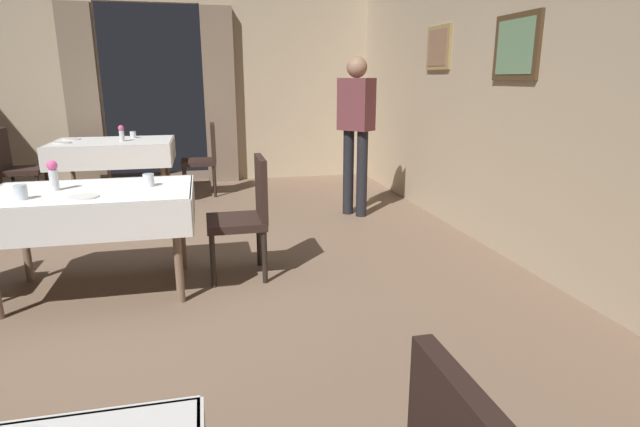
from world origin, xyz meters
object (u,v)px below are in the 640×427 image
(glass_far_b, at_px, (133,135))
(dining_table_far, at_px, (113,148))
(chair_mid_right, at_px, (246,211))
(plate_far_c, at_px, (72,139))
(flower_vase_mid, at_px, (53,174))
(chair_far_right, at_px, (205,156))
(flower_vase_far, at_px, (121,133))
(plate_far_d, at_px, (63,143))
(glass_mid_b, at_px, (149,180))
(person_waiter_by_doorway, at_px, (356,123))
(plate_mid_d, at_px, (82,197))
(dining_table_mid, at_px, (92,204))
(chair_far_left, at_px, (15,164))
(glass_mid_c, at_px, (21,192))

(glass_far_b, bearing_deg, dining_table_far, -130.51)
(chair_mid_right, xyz_separation_m, plate_far_c, (-1.89, 3.14, 0.24))
(dining_table_far, bearing_deg, flower_vase_mid, -88.57)
(chair_far_right, xyz_separation_m, flower_vase_far, (-0.98, -0.15, 0.34))
(chair_far_right, height_order, flower_vase_mid, flower_vase_mid)
(plate_far_d, bearing_deg, flower_vase_mid, -77.77)
(flower_vase_far, height_order, glass_far_b, flower_vase_far)
(glass_mid_b, height_order, person_waiter_by_doorway, person_waiter_by_doorway)
(chair_mid_right, xyz_separation_m, flower_vase_mid, (-1.31, -0.03, 0.35))
(plate_mid_d, bearing_deg, chair_far_right, 76.45)
(flower_vase_mid, distance_m, flower_vase_far, 2.87)
(dining_table_mid, relative_size, flower_vase_far, 7.07)
(dining_table_far, distance_m, plate_far_c, 0.57)
(plate_far_d, bearing_deg, dining_table_far, 12.92)
(chair_far_right, height_order, flower_vase_far, flower_vase_far)
(chair_far_left, relative_size, flower_vase_mid, 4.45)
(plate_far_c, bearing_deg, person_waiter_by_doorway, -26.13)
(glass_mid_b, bearing_deg, flower_vase_mid, -179.82)
(chair_far_right, relative_size, person_waiter_by_doorway, 0.54)
(glass_mid_c, relative_size, glass_far_b, 1.11)
(dining_table_far, xyz_separation_m, plate_far_d, (-0.54, -0.12, 0.10))
(flower_vase_mid, distance_m, person_waiter_by_doorway, 3.08)
(dining_table_mid, relative_size, glass_mid_c, 14.28)
(plate_far_c, distance_m, plate_far_d, 0.35)
(dining_table_far, distance_m, glass_far_b, 0.35)
(dining_table_far, relative_size, flower_vase_mid, 6.82)
(chair_far_left, relative_size, flower_vase_far, 4.79)
(glass_mid_c, bearing_deg, plate_far_c, 97.54)
(flower_vase_mid, bearing_deg, chair_far_left, 112.37)
(flower_vase_mid, bearing_deg, dining_table_mid, -11.65)
(chair_mid_right, height_order, glass_far_b, chair_mid_right)
(flower_vase_mid, height_order, plate_far_c, flower_vase_mid)
(chair_mid_right, bearing_deg, plate_far_c, 121.11)
(dining_table_far, xyz_separation_m, person_waiter_by_doorway, (2.72, -1.36, 0.36))
(chair_far_right, relative_size, glass_mid_b, 10.30)
(flower_vase_mid, height_order, glass_mid_b, flower_vase_mid)
(glass_mid_b, bearing_deg, plate_far_d, 113.60)
(flower_vase_far, bearing_deg, dining_table_far, 151.95)
(chair_mid_right, bearing_deg, plate_mid_d, -164.17)
(chair_mid_right, bearing_deg, dining_table_far, 115.38)
(chair_far_right, height_order, glass_mid_c, chair_far_right)
(dining_table_far, height_order, plate_far_c, plate_far_c)
(chair_mid_right, bearing_deg, flower_vase_mid, -178.73)
(flower_vase_far, bearing_deg, glass_far_b, 73.81)
(plate_far_c, bearing_deg, plate_mid_d, -76.66)
(flower_vase_mid, relative_size, flower_vase_far, 1.08)
(dining_table_mid, bearing_deg, chair_far_right, 75.60)
(chair_far_right, distance_m, glass_mid_b, 3.06)
(dining_table_mid, relative_size, plate_far_c, 6.74)
(glass_far_b, bearing_deg, chair_far_left, -165.31)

